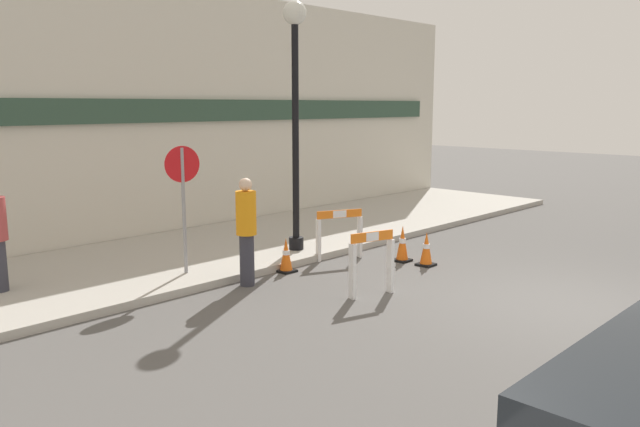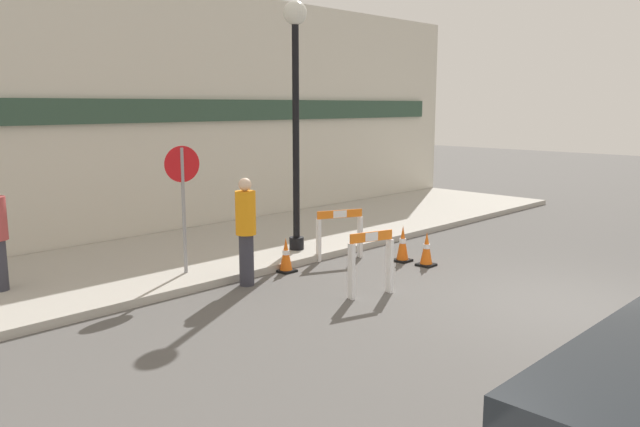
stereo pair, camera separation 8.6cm
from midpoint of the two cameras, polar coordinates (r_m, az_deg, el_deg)
The scene contains 11 objects.
ground_plane at distance 9.94m, azimuth 21.93°, elevation -7.95°, with size 60.00×60.00×0.00m, color #565451.
sidewalk_slab at distance 13.65m, azimuth -4.02°, elevation -2.22°, with size 18.00×3.99×0.13m.
storefront_facade at distance 14.96m, azimuth -9.47°, elevation 9.11°, with size 18.00×0.22×5.50m.
streetlamp_post at distance 11.95m, azimuth -2.03°, elevation 11.06°, with size 0.44×0.44×4.69m.
stop_sign at distance 10.53m, azimuth -12.19°, elevation 2.26°, with size 0.59×0.14×2.14m.
barricade_0 at distance 11.90m, azimuth 2.02°, elevation -1.73°, with size 0.89×0.50×0.96m.
barricade_1 at distance 9.67m, azimuth 4.93°, elevation -4.43°, with size 0.77×0.34×1.01m.
traffic_cone_0 at distance 11.06m, azimuth -2.91°, elevation -3.87°, with size 0.30×0.30×0.61m.
traffic_cone_1 at distance 11.88m, azimuth 7.78°, elevation -2.79°, with size 0.30×0.30×0.69m.
traffic_cone_2 at distance 11.63m, azimuth 9.93°, elevation -3.26°, with size 0.30×0.30×0.63m.
person_worker at distance 10.16m, azimuth -6.55°, elevation -1.31°, with size 0.42×0.42×1.78m.
Camera 2 is at (-8.80, -3.55, 2.93)m, focal length 35.00 mm.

